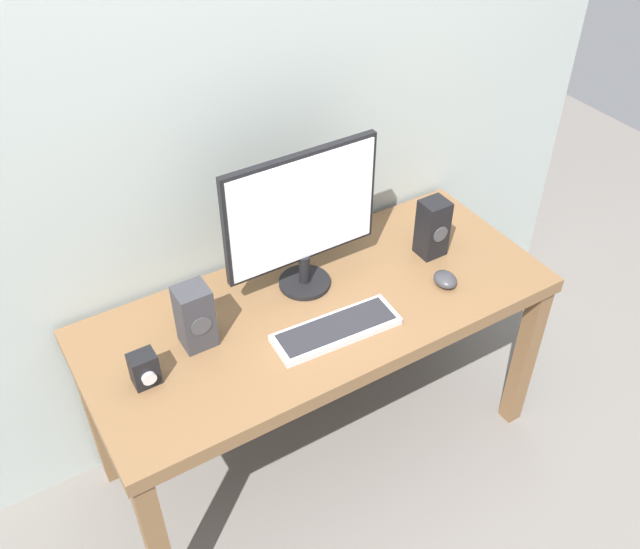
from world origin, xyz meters
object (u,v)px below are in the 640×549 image
(mouse, at_px, (445,279))
(speaker_right, at_px, (433,228))
(monitor, at_px, (302,216))
(speaker_left, at_px, (195,317))
(keyboard_primary, at_px, (336,329))
(desk, at_px, (319,323))
(audio_controller, at_px, (144,369))

(mouse, distance_m, speaker_right, 0.19)
(monitor, height_order, speaker_left, monitor)
(keyboard_primary, relative_size, mouse, 4.53)
(keyboard_primary, height_order, mouse, mouse)
(desk, distance_m, mouse, 0.43)
(mouse, relative_size, speaker_right, 0.42)
(desk, relative_size, audio_controller, 14.40)
(audio_controller, bearing_deg, monitor, 13.33)
(monitor, height_order, audio_controller, monitor)
(audio_controller, bearing_deg, mouse, -6.26)
(speaker_right, bearing_deg, speaker_left, 178.85)
(speaker_right, xyz_separation_m, audio_controller, (-1.03, -0.05, -0.05))
(keyboard_primary, relative_size, audio_controller, 3.82)
(desk, relative_size, monitor, 2.91)
(desk, distance_m, speaker_left, 0.43)
(monitor, distance_m, audio_controller, 0.64)
(mouse, bearing_deg, speaker_right, 73.76)
(monitor, xyz_separation_m, speaker_right, (0.45, -0.09, -0.16))
(desk, bearing_deg, audio_controller, -177.61)
(speaker_right, bearing_deg, mouse, -111.73)
(speaker_right, relative_size, audio_controller, 1.99)
(desk, bearing_deg, keyboard_primary, -99.49)
(desk, xyz_separation_m, mouse, (0.40, -0.13, 0.10))
(desk, bearing_deg, speaker_left, 173.46)
(desk, xyz_separation_m, monitor, (0.01, 0.11, 0.35))
(mouse, height_order, audio_controller, audio_controller)
(mouse, bearing_deg, desk, 167.22)
(speaker_left, bearing_deg, audio_controller, -159.74)
(mouse, xyz_separation_m, speaker_right, (0.06, 0.16, 0.08))
(desk, relative_size, speaker_right, 7.22)
(mouse, bearing_deg, speaker_left, 172.91)
(monitor, relative_size, speaker_left, 2.51)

